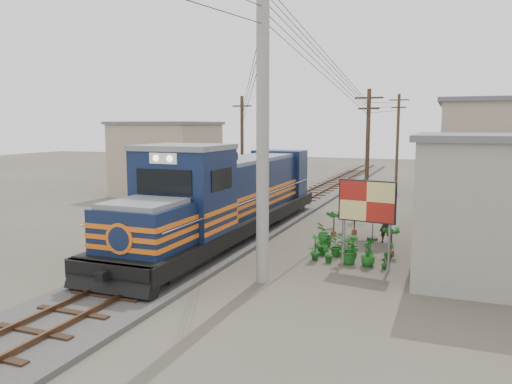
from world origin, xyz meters
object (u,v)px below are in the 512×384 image
at_px(locomotive, 228,199).
at_px(billboard, 367,204).
at_px(vendor, 386,225).
at_px(market_umbrella, 374,188).

xyz_separation_m(locomotive, billboard, (6.33, -2.36, 0.49)).
distance_m(locomotive, vendor, 6.86).
bearing_deg(market_umbrella, vendor, -25.83).
bearing_deg(billboard, vendor, 96.49).
distance_m(locomotive, billboard, 6.78).
relative_size(locomotive, billboard, 5.39).
height_order(locomotive, market_umbrella, locomotive).
xyz_separation_m(market_umbrella, vendor, (0.59, -0.29, -1.50)).
xyz_separation_m(billboard, market_umbrella, (-0.40, 4.52, -0.02)).
bearing_deg(vendor, market_umbrella, -49.72).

